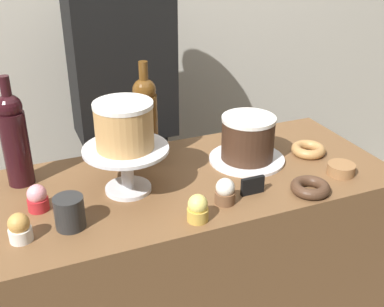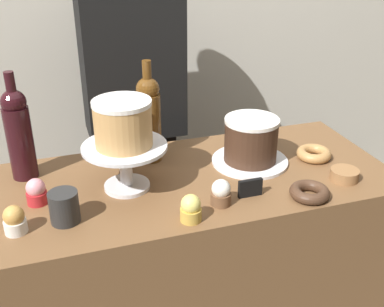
% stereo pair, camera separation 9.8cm
% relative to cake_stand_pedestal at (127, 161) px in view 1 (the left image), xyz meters
% --- Properties ---
extents(display_counter, '(1.22, 0.54, 0.89)m').
position_rel_cake_stand_pedestal_xyz_m(display_counter, '(0.20, 0.00, -0.54)').
color(display_counter, brown).
rests_on(display_counter, ground_plane).
extents(cake_stand_pedestal, '(0.24, 0.24, 0.14)m').
position_rel_cake_stand_pedestal_xyz_m(cake_stand_pedestal, '(0.00, 0.00, 0.00)').
color(cake_stand_pedestal, silver).
rests_on(cake_stand_pedestal, display_counter).
extents(white_layer_cake, '(0.16, 0.16, 0.13)m').
position_rel_cake_stand_pedestal_xyz_m(white_layer_cake, '(0.00, 0.00, 0.11)').
color(white_layer_cake, tan).
rests_on(white_layer_cake, cake_stand_pedestal).
extents(silver_serving_platter, '(0.24, 0.24, 0.01)m').
position_rel_cake_stand_pedestal_xyz_m(silver_serving_platter, '(0.40, 0.04, -0.09)').
color(silver_serving_platter, white).
rests_on(silver_serving_platter, display_counter).
extents(chocolate_round_cake, '(0.17, 0.17, 0.14)m').
position_rel_cake_stand_pedestal_xyz_m(chocolate_round_cake, '(0.40, 0.04, -0.01)').
color(chocolate_round_cake, '#3D2619').
rests_on(chocolate_round_cake, silver_serving_platter).
extents(wine_bottle_dark_red, '(0.08, 0.08, 0.33)m').
position_rel_cake_stand_pedestal_xyz_m(wine_bottle_dark_red, '(-0.28, 0.16, 0.05)').
color(wine_bottle_dark_red, black).
rests_on(wine_bottle_dark_red, display_counter).
extents(wine_bottle_amber, '(0.08, 0.08, 0.33)m').
position_rel_cake_stand_pedestal_xyz_m(wine_bottle_amber, '(0.11, 0.16, 0.05)').
color(wine_bottle_amber, '#5B3814').
rests_on(wine_bottle_amber, display_counter).
extents(cupcake_lemon, '(0.06, 0.06, 0.07)m').
position_rel_cake_stand_pedestal_xyz_m(cupcake_lemon, '(0.12, -0.22, -0.06)').
color(cupcake_lemon, gold).
rests_on(cupcake_lemon, display_counter).
extents(cupcake_caramel, '(0.06, 0.06, 0.07)m').
position_rel_cake_stand_pedestal_xyz_m(cupcake_caramel, '(-0.30, -0.13, -0.06)').
color(cupcake_caramel, white).
rests_on(cupcake_caramel, display_counter).
extents(cupcake_strawberry, '(0.06, 0.06, 0.07)m').
position_rel_cake_stand_pedestal_xyz_m(cupcake_strawberry, '(-0.25, -0.01, -0.06)').
color(cupcake_strawberry, red).
rests_on(cupcake_strawberry, display_counter).
extents(cupcake_vanilla, '(0.06, 0.06, 0.07)m').
position_rel_cake_stand_pedestal_xyz_m(cupcake_vanilla, '(0.23, -0.17, -0.06)').
color(cupcake_vanilla, brown).
rests_on(cupcake_vanilla, display_counter).
extents(donut_chocolate, '(0.11, 0.11, 0.03)m').
position_rel_cake_stand_pedestal_xyz_m(donut_chocolate, '(0.47, -0.21, -0.08)').
color(donut_chocolate, '#472D1E').
rests_on(donut_chocolate, display_counter).
extents(donut_maple, '(0.11, 0.11, 0.03)m').
position_rel_cake_stand_pedestal_xyz_m(donut_maple, '(0.61, -0.00, -0.08)').
color(donut_maple, '#B27F47').
rests_on(donut_maple, display_counter).
extents(cookie_stack, '(0.08, 0.08, 0.03)m').
position_rel_cake_stand_pedestal_xyz_m(cookie_stack, '(0.63, -0.15, -0.08)').
color(cookie_stack, olive).
rests_on(cookie_stack, display_counter).
extents(price_sign_chalkboard, '(0.07, 0.01, 0.05)m').
position_rel_cake_stand_pedestal_xyz_m(price_sign_chalkboard, '(0.32, -0.15, -0.07)').
color(price_sign_chalkboard, black).
rests_on(price_sign_chalkboard, display_counter).
extents(coffee_cup_ceramic, '(0.08, 0.08, 0.08)m').
position_rel_cake_stand_pedestal_xyz_m(coffee_cup_ceramic, '(-0.18, -0.12, -0.05)').
color(coffee_cup_ceramic, '#282828').
rests_on(coffee_cup_ceramic, display_counter).
extents(barista_figure, '(0.36, 0.22, 1.60)m').
position_rel_cake_stand_pedestal_xyz_m(barista_figure, '(0.13, 0.50, -0.15)').
color(barista_figure, black).
rests_on(barista_figure, ground_plane).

